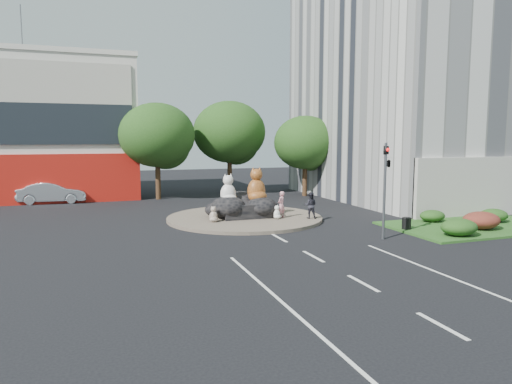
{
  "coord_description": "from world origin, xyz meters",
  "views": [
    {
      "loc": [
        -8.91,
        -17.81,
        5.19
      ],
      "look_at": [
        0.11,
        8.06,
        2.0
      ],
      "focal_mm": 32.0,
      "sensor_mm": 36.0,
      "label": 1
    }
  ],
  "objects_px": {
    "kitten_calico": "(213,214)",
    "pedestrian_pink": "(281,205)",
    "kitten_white": "(277,212)",
    "litter_bin": "(406,223)",
    "parked_car": "(53,193)",
    "cat_tabby": "(256,185)",
    "pedestrian_dark": "(310,205)",
    "cat_white": "(228,189)"
  },
  "relations": [
    {
      "from": "kitten_calico",
      "to": "pedestrian_pink",
      "type": "distance_m",
      "value": 4.44
    },
    {
      "from": "pedestrian_pink",
      "to": "kitten_white",
      "type": "bearing_deg",
      "value": -6.21
    },
    {
      "from": "kitten_calico",
      "to": "litter_bin",
      "type": "xyz_separation_m",
      "value": [
        9.88,
        -5.37,
        -0.24
      ]
    },
    {
      "from": "parked_car",
      "to": "litter_bin",
      "type": "xyz_separation_m",
      "value": [
        19.93,
        -19.0,
        -0.41
      ]
    },
    {
      "from": "cat_tabby",
      "to": "pedestrian_dark",
      "type": "height_order",
      "value": "cat_tabby"
    },
    {
      "from": "pedestrian_dark",
      "to": "litter_bin",
      "type": "distance_m",
      "value": 5.96
    },
    {
      "from": "parked_car",
      "to": "kitten_white",
      "type": "bearing_deg",
      "value": -130.32
    },
    {
      "from": "pedestrian_pink",
      "to": "cat_tabby",
      "type": "bearing_deg",
      "value": -82.46
    },
    {
      "from": "cat_tabby",
      "to": "kitten_white",
      "type": "relative_size",
      "value": 2.6
    },
    {
      "from": "kitten_white",
      "to": "parked_car",
      "type": "height_order",
      "value": "parked_car"
    },
    {
      "from": "parked_car",
      "to": "cat_white",
      "type": "bearing_deg",
      "value": -133.69
    },
    {
      "from": "kitten_calico",
      "to": "kitten_white",
      "type": "distance_m",
      "value": 4.03
    },
    {
      "from": "parked_car",
      "to": "litter_bin",
      "type": "height_order",
      "value": "parked_car"
    },
    {
      "from": "kitten_calico",
      "to": "pedestrian_dark",
      "type": "bearing_deg",
      "value": 12.45
    },
    {
      "from": "kitten_calico",
      "to": "litter_bin",
      "type": "height_order",
      "value": "kitten_calico"
    },
    {
      "from": "kitten_white",
      "to": "parked_car",
      "type": "relative_size",
      "value": 0.17
    },
    {
      "from": "kitten_white",
      "to": "cat_white",
      "type": "bearing_deg",
      "value": 117.47
    },
    {
      "from": "kitten_white",
      "to": "pedestrian_pink",
      "type": "distance_m",
      "value": 0.63
    },
    {
      "from": "cat_tabby",
      "to": "pedestrian_pink",
      "type": "xyz_separation_m",
      "value": [
        1.27,
        -1.18,
        -1.21
      ]
    },
    {
      "from": "kitten_calico",
      "to": "parked_car",
      "type": "distance_m",
      "value": 16.93
    },
    {
      "from": "litter_bin",
      "to": "kitten_calico",
      "type": "bearing_deg",
      "value": 151.45
    },
    {
      "from": "pedestrian_pink",
      "to": "cat_white",
      "type": "bearing_deg",
      "value": -58.37
    },
    {
      "from": "pedestrian_dark",
      "to": "parked_car",
      "type": "relative_size",
      "value": 0.32
    },
    {
      "from": "kitten_white",
      "to": "litter_bin",
      "type": "distance_m",
      "value": 7.77
    },
    {
      "from": "cat_tabby",
      "to": "kitten_calico",
      "type": "bearing_deg",
      "value": -164.85
    },
    {
      "from": "cat_white",
      "to": "litter_bin",
      "type": "relative_size",
      "value": 2.92
    },
    {
      "from": "pedestrian_dark",
      "to": "kitten_calico",
      "type": "bearing_deg",
      "value": 18.97
    },
    {
      "from": "cat_tabby",
      "to": "kitten_white",
      "type": "height_order",
      "value": "cat_tabby"
    },
    {
      "from": "cat_white",
      "to": "kitten_white",
      "type": "height_order",
      "value": "cat_white"
    },
    {
      "from": "cat_white",
      "to": "parked_car",
      "type": "relative_size",
      "value": 0.37
    },
    {
      "from": "pedestrian_pink",
      "to": "pedestrian_dark",
      "type": "relative_size",
      "value": 1.02
    },
    {
      "from": "cat_tabby",
      "to": "parked_car",
      "type": "distance_m",
      "value": 18.21
    },
    {
      "from": "kitten_white",
      "to": "pedestrian_pink",
      "type": "relative_size",
      "value": 0.53
    },
    {
      "from": "cat_tabby",
      "to": "kitten_white",
      "type": "distance_m",
      "value": 2.33
    },
    {
      "from": "cat_white",
      "to": "kitten_calico",
      "type": "distance_m",
      "value": 2.14
    },
    {
      "from": "cat_white",
      "to": "litter_bin",
      "type": "bearing_deg",
      "value": -41.14
    },
    {
      "from": "parked_car",
      "to": "cat_tabby",
      "type": "bearing_deg",
      "value": -128.98
    },
    {
      "from": "kitten_calico",
      "to": "parked_car",
      "type": "bearing_deg",
      "value": 146.57
    },
    {
      "from": "kitten_calico",
      "to": "pedestrian_dark",
      "type": "xyz_separation_m",
      "value": [
        6.08,
        -0.82,
        0.34
      ]
    },
    {
      "from": "kitten_white",
      "to": "parked_car",
      "type": "xyz_separation_m",
      "value": [
        -14.07,
        13.9,
        0.22
      ]
    },
    {
      "from": "cat_tabby",
      "to": "kitten_calico",
      "type": "distance_m",
      "value": 3.72
    },
    {
      "from": "parked_car",
      "to": "kitten_calico",
      "type": "bearing_deg",
      "value": -139.26
    }
  ]
}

